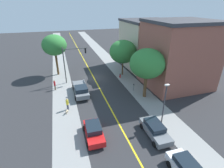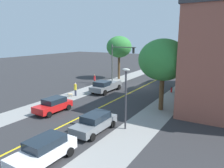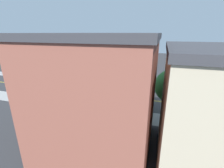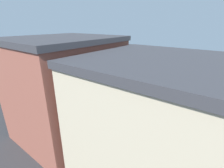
# 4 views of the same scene
# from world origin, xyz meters

# --- Properties ---
(ground_plane) EXTENTS (140.00, 140.00, 0.00)m
(ground_plane) POSITION_xyz_m (0.00, 0.00, 0.00)
(ground_plane) COLOR #2D2D30
(sidewalk_left) EXTENTS (3.46, 126.00, 0.01)m
(sidewalk_left) POSITION_xyz_m (-6.30, 0.00, 0.00)
(sidewalk_left) COLOR gray
(sidewalk_left) RESTS_ON ground
(sidewalk_right) EXTENTS (3.46, 126.00, 0.01)m
(sidewalk_right) POSITION_xyz_m (6.30, 0.00, 0.00)
(sidewalk_right) COLOR gray
(sidewalk_right) RESTS_ON ground
(road_centerline_stripe) EXTENTS (0.20, 126.00, 0.00)m
(road_centerline_stripe) POSITION_xyz_m (0.00, 0.00, 0.00)
(road_centerline_stripe) COLOR yellow
(road_centerline_stripe) RESTS_ON ground
(street_tree_left_near) EXTENTS (5.44, 5.44, 7.28)m
(street_tree_left_near) POSITION_xyz_m (-6.18, -0.02, 4.96)
(street_tree_left_near) COLOR brown
(street_tree_left_near) RESTS_ON ground
(street_tree_right_corner) EXTENTS (4.83, 4.83, 8.31)m
(street_tree_right_corner) POSITION_xyz_m (6.83, -4.23, 6.22)
(street_tree_right_corner) COLOR brown
(street_tree_right_corner) RESTS_ON ground
(street_tree_left_far) EXTENTS (5.31, 5.31, 7.88)m
(street_tree_left_far) POSITION_xyz_m (-6.31, 9.88, 5.59)
(street_tree_left_far) COLOR brown
(street_tree_left_far) RESTS_ON ground
(fire_hydrant) EXTENTS (0.44, 0.24, 0.87)m
(fire_hydrant) POSITION_xyz_m (-5.17, 1.37, 0.43)
(fire_hydrant) COLOR red
(fire_hydrant) RESTS_ON ground
(parking_meter) EXTENTS (0.12, 0.18, 1.29)m
(parking_meter) POSITION_xyz_m (-5.43, 7.54, 0.85)
(parking_meter) COLOR #4C4C51
(parking_meter) RESTS_ON ground
(traffic_light_mast) EXTENTS (4.50, 0.32, 6.90)m
(traffic_light_mast) POSITION_xyz_m (4.20, 0.71, 4.54)
(traffic_light_mast) COLOR #474C47
(traffic_light_mast) RESTS_ON ground
(street_lamp) EXTENTS (0.70, 0.36, 5.42)m
(street_lamp) POSITION_xyz_m (-5.29, 16.64, 3.43)
(street_lamp) COLOR #38383D
(street_lamp) RESTS_ON ground
(red_sedan_right_curb) EXTENTS (2.15, 4.31, 1.56)m
(red_sedan_right_curb) POSITION_xyz_m (3.48, 16.63, 0.81)
(red_sedan_right_curb) COLOR red
(red_sedan_right_curb) RESTS_ON ground
(white_sedan_left_curb) EXTENTS (2.07, 4.59, 1.65)m
(white_sedan_left_curb) POSITION_xyz_m (-3.20, 24.05, 0.85)
(white_sedan_left_curb) COLOR silver
(white_sedan_left_curb) RESTS_ON ground
(grey_sedan_left_curb) EXTENTS (2.10, 4.69, 1.55)m
(grey_sedan_left_curb) POSITION_xyz_m (-3.23, 18.41, 0.81)
(grey_sedan_left_curb) COLOR slate
(grey_sedan_left_curb) RESTS_ON ground
(grey_pickup_truck) EXTENTS (2.40, 6.00, 1.74)m
(grey_pickup_truck) POSITION_xyz_m (3.46, 6.07, 0.88)
(grey_pickup_truck) COLOR slate
(grey_pickup_truck) RESTS_ON ground
(pedestrian_red_shirt) EXTENTS (0.33, 0.33, 1.83)m
(pedestrian_red_shirt) POSITION_xyz_m (7.54, 3.10, 0.98)
(pedestrian_red_shirt) COLOR brown
(pedestrian_red_shirt) RESTS_ON ground
(pedestrian_yellow_shirt) EXTENTS (0.37, 0.37, 1.84)m
(pedestrian_yellow_shirt) POSITION_xyz_m (5.88, 10.09, 0.97)
(pedestrian_yellow_shirt) COLOR #33384C
(pedestrian_yellow_shirt) RESTS_ON ground
(small_dog) EXTENTS (0.51, 0.73, 0.56)m
(small_dog) POSITION_xyz_m (6.08, 10.99, 0.37)
(small_dog) COLOR #C6B28C
(small_dog) RESTS_ON ground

